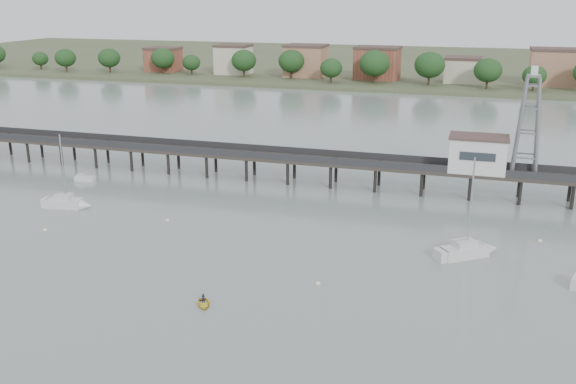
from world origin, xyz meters
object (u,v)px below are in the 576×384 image
sailboat_b (70,203)px  yellow_dinghy (204,305)px  pier (312,160)px  white_tender (85,178)px  lattice_tower (528,126)px  sailboat_c (472,250)px

sailboat_b → yellow_dinghy: bearing=-44.1°
yellow_dinghy → pier: bearing=61.9°
white_tender → yellow_dinghy: bearing=-48.6°
lattice_tower → sailboat_b: 65.63m
pier → sailboat_c: (25.33, -23.24, -3.15)m
pier → lattice_tower: bearing=0.0°
sailboat_b → white_tender: 13.91m
sailboat_b → white_tender: size_ratio=3.38×
lattice_tower → white_tender: (-67.09, -9.40, -10.72)m
sailboat_b → sailboat_c: bearing=-9.7°
white_tender → sailboat_b: bearing=-69.1°
lattice_tower → sailboat_c: lattice_tower is taller
yellow_dinghy → lattice_tower: bearing=25.8°
sailboat_c → sailboat_b: bearing=141.7°
sailboat_c → sailboat_b: size_ratio=1.12×
sailboat_b → white_tender: sailboat_b is taller
sailboat_c → yellow_dinghy: size_ratio=5.07×
pier → sailboat_c: size_ratio=12.10×
sailboat_c → white_tender: (-60.92, 13.84, -0.27)m
lattice_tower → sailboat_c: bearing=-104.9°
pier → lattice_tower: (31.50, 0.00, 7.31)m
sailboat_b → lattice_tower: bearing=11.5°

